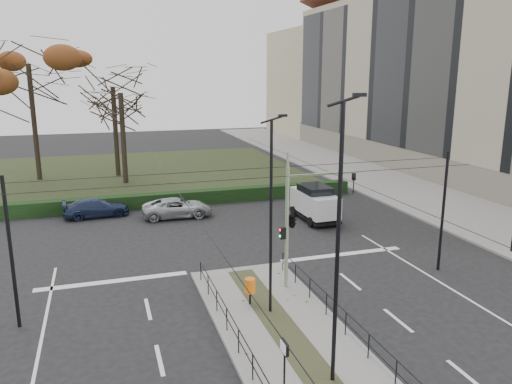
% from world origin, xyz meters
% --- Properties ---
extents(ground, '(140.00, 140.00, 0.00)m').
position_xyz_m(ground, '(0.00, 0.00, 0.00)').
color(ground, black).
rests_on(ground, ground).
extents(median_island, '(4.40, 15.00, 0.14)m').
position_xyz_m(median_island, '(0.00, -2.50, 0.07)').
color(median_island, slate).
rests_on(median_island, ground).
extents(sidewalk_east, '(8.00, 90.00, 0.14)m').
position_xyz_m(sidewalk_east, '(18.00, 22.00, 0.07)').
color(sidewalk_east, slate).
rests_on(sidewalk_east, ground).
extents(park, '(38.00, 26.00, 0.10)m').
position_xyz_m(park, '(-6.00, 32.00, 0.05)').
color(park, '#263118').
rests_on(park, ground).
extents(hedge, '(38.00, 1.00, 1.00)m').
position_xyz_m(hedge, '(-6.00, 18.60, 0.50)').
color(hedge, black).
rests_on(hedge, ground).
extents(apartment_block, '(13.09, 52.10, 21.64)m').
position_xyz_m(apartment_block, '(27.97, 23.97, 10.39)').
color(apartment_block, tan).
rests_on(apartment_block, ground).
extents(median_railing, '(4.14, 13.24, 0.92)m').
position_xyz_m(median_railing, '(0.00, -2.60, 0.98)').
color(median_railing, black).
rests_on(median_railing, median_island).
extents(catenary, '(20.00, 34.00, 6.00)m').
position_xyz_m(catenary, '(0.00, 1.62, 3.42)').
color(catenary, black).
rests_on(catenary, ground).
extents(traffic_light, '(3.76, 2.12, 5.54)m').
position_xyz_m(traffic_light, '(1.82, 2.11, 3.36)').
color(traffic_light, gray).
rests_on(traffic_light, median_island).
extents(litter_bin, '(0.45, 0.45, 1.14)m').
position_xyz_m(litter_bin, '(-0.59, 0.87, 0.96)').
color(litter_bin, black).
rests_on(litter_bin, median_island).
extents(info_panel, '(0.11, 0.49, 1.86)m').
position_xyz_m(info_panel, '(-1.43, -5.39, 1.60)').
color(info_panel, black).
rests_on(info_panel, median_island).
extents(streetlamp_median_near, '(0.74, 0.15, 8.90)m').
position_xyz_m(streetlamp_median_near, '(0.37, -5.01, 4.67)').
color(streetlamp_median_near, black).
rests_on(streetlamp_median_near, median_island).
extents(streetlamp_median_far, '(0.66, 0.14, 7.95)m').
position_xyz_m(streetlamp_median_far, '(0.03, -0.00, 4.18)').
color(streetlamp_median_far, black).
rests_on(streetlamp_median_far, median_island).
extents(parked_car_third, '(4.51, 2.18, 1.26)m').
position_xyz_m(parked_car_third, '(-6.67, 17.17, 0.63)').
color(parked_car_third, '#1D2845').
rests_on(parked_car_third, ground).
extents(parked_car_fourth, '(4.77, 2.33, 1.30)m').
position_xyz_m(parked_car_fourth, '(-1.39, 15.42, 0.65)').
color(parked_car_fourth, '#9FA2A6').
rests_on(parked_car_fourth, ground).
extents(white_van, '(2.08, 4.41, 2.36)m').
position_xyz_m(white_van, '(7.28, 11.94, 1.23)').
color(white_van, silver).
rests_on(white_van, ground).
extents(rust_tree, '(10.64, 10.64, 13.60)m').
position_xyz_m(rust_tree, '(-11.64, 31.41, 10.43)').
color(rust_tree, black).
rests_on(rust_tree, park).
extents(bare_tree_center, '(7.55, 7.55, 11.05)m').
position_xyz_m(bare_tree_center, '(-4.63, 31.14, 7.81)').
color(bare_tree_center, black).
rests_on(bare_tree_center, park).
extents(bare_tree_near, '(5.68, 5.68, 10.47)m').
position_xyz_m(bare_tree_near, '(-4.14, 27.47, 7.39)').
color(bare_tree_near, black).
rests_on(bare_tree_near, park).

